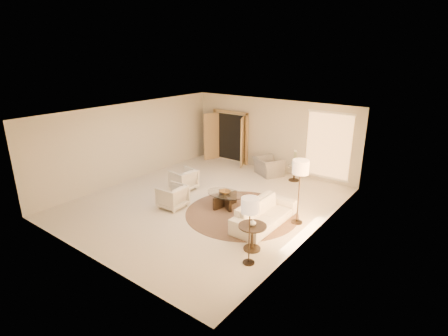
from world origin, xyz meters
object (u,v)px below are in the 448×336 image
Objects in this scene: accent_chair at (268,163)px; end_table at (252,233)px; armchair_right at (172,195)px; floor_lamp_near at (301,170)px; sofa at (265,213)px; coffee_table at (225,198)px; side_vase at (295,162)px; armchair_left at (183,178)px; side_table at (294,171)px; end_vase at (253,222)px; bowl at (225,192)px; floor_lamp_far at (250,208)px.

end_table is (2.40, -4.86, -0.01)m from accent_chair.
floor_lamp_near reaches higher than armchair_right.
accent_chair reaches higher than armchair_right.
armchair_right is at bearing 107.96° from accent_chair.
sofa is 1.41× the size of coffee_table.
end_table is 2.46× the size of side_vase.
armchair_left is 2.01m from coffee_table.
side_table reaches higher than coffee_table.
coffee_table is 5.74× the size of side_vase.
armchair_right is 0.49× the size of coffee_table.
bowl is at bearing 141.96° from end_vase.
armchair_left reaches higher than bowl.
end_vase is at bearing 115.48° from floor_lamp_far.
end_table is 1.09m from floor_lamp_far.
floor_lamp_far reaches higher than accent_chair.
floor_lamp_near is at bearing 9.29° from coffee_table.
side_vase is (-1.30, 4.86, 0.00)m from end_vase.
sofa reaches higher than end_table.
end_vase is (-0.25, 0.53, -0.64)m from floor_lamp_far.
accent_chair is at bearing 116.27° from end_vase.
armchair_right is at bearing -141.80° from bowl.
armchair_left is at bearing 155.29° from end_vase.
floor_lamp_near reaches higher than coffee_table.
coffee_table is 0.20m from bowl.
accent_chair is at bearing 131.84° from floor_lamp_near.
side_vase is (-0.00, 0.00, 0.36)m from side_table.
armchair_right is 0.42× the size of floor_lamp_near.
side_vase is (1.10, 0.00, 0.27)m from accent_chair.
end_table is 1.15× the size of side_table.
side_vase is (1.91, 4.31, 0.33)m from armchair_right.
end_vase reaches higher than bowl.
floor_lamp_near reaches higher than sofa.
accent_chair is 3.36m from coffee_table.
armchair_right is 4.72m from side_table.
side_table is at bearing 14.01° from sofa.
armchair_right is 4.73m from side_vase.
sofa is at bearing -9.45° from bowl.
coffee_table is 4.66× the size of bowl.
armchair_right reaches higher than bowl.
floor_lamp_near reaches higher than side_table.
end_vase is at bearing 72.68° from armchair_left.
armchair_left is 2.86× the size of side_vase.
side_vase is (2.65, 3.04, 0.32)m from armchair_left.
side_table is at bearing 106.08° from floor_lamp_far.
end_vase reaches higher than armchair_left.
side_vase is at bearing 116.57° from side_table.
side_table is at bearing -63.43° from side_vase.
side_vase reaches higher than sofa.
sofa is at bearing 108.22° from end_vase.
side_table is (0.66, 3.33, 0.08)m from coffee_table.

